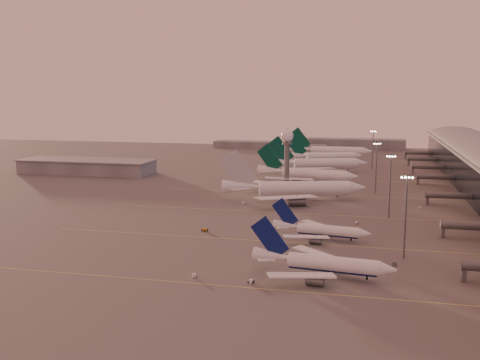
# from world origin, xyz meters

# --- Properties ---
(ground) EXTENTS (700.00, 700.00, 0.00)m
(ground) POSITION_xyz_m (0.00, 0.00, 0.00)
(ground) COLOR #5A5757
(ground) RESTS_ON ground
(taxiway_markings) EXTENTS (180.00, 185.25, 0.02)m
(taxiway_markings) POSITION_xyz_m (30.00, 56.00, 0.01)
(taxiway_markings) COLOR #F1DB55
(taxiway_markings) RESTS_ON ground
(hangar) EXTENTS (82.00, 27.00, 8.50)m
(hangar) POSITION_xyz_m (-120.00, 140.00, 4.32)
(hangar) COLOR slate
(hangar) RESTS_ON ground
(radar_tower) EXTENTS (6.40, 6.40, 31.10)m
(radar_tower) POSITION_xyz_m (5.00, 120.00, 20.95)
(radar_tower) COLOR #595C61
(radar_tower) RESTS_ON ground
(mast_a) EXTENTS (3.60, 0.56, 25.00)m
(mast_a) POSITION_xyz_m (58.00, 0.00, 13.74)
(mast_a) COLOR #595C61
(mast_a) RESTS_ON ground
(mast_b) EXTENTS (3.60, 0.56, 25.00)m
(mast_b) POSITION_xyz_m (55.00, 55.00, 13.74)
(mast_b) COLOR #595C61
(mast_b) RESTS_ON ground
(mast_c) EXTENTS (3.60, 0.56, 25.00)m
(mast_c) POSITION_xyz_m (50.00, 110.00, 13.74)
(mast_c) COLOR #595C61
(mast_c) RESTS_ON ground
(mast_d) EXTENTS (3.60, 0.56, 25.00)m
(mast_d) POSITION_xyz_m (48.00, 200.00, 13.74)
(mast_d) COLOR #595C61
(mast_d) RESTS_ON ground
(distant_horizon) EXTENTS (165.00, 37.50, 9.00)m
(distant_horizon) POSITION_xyz_m (2.62, 325.14, 3.89)
(distant_horizon) COLOR slate
(distant_horizon) RESTS_ON ground
(narrowbody_near) EXTENTS (39.08, 31.04, 15.29)m
(narrowbody_near) POSITION_xyz_m (36.18, -22.21, 3.10)
(narrowbody_near) COLOR white
(narrowbody_near) RESTS_ON ground
(narrowbody_mid) EXTENTS (33.53, 26.59, 13.15)m
(narrowbody_mid) POSITION_xyz_m (32.28, 16.37, 2.66)
(narrowbody_mid) COLOR white
(narrowbody_mid) RESTS_ON ground
(widebody_white) EXTENTS (64.78, 51.23, 23.32)m
(widebody_white) POSITION_xyz_m (14.31, 82.54, 4.04)
(widebody_white) COLOR white
(widebody_white) RESTS_ON ground
(greentail_a) EXTENTS (56.39, 45.13, 20.68)m
(greentail_a) POSITION_xyz_m (13.90, 133.89, 3.65)
(greentail_a) COLOR white
(greentail_a) RESTS_ON ground
(greentail_b) EXTENTS (60.46, 48.16, 22.52)m
(greentail_b) POSITION_xyz_m (15.92, 177.68, 3.98)
(greentail_b) COLOR white
(greentail_b) RESTS_ON ground
(greentail_c) EXTENTS (51.78, 41.13, 19.53)m
(greentail_c) POSITION_xyz_m (16.02, 225.61, 3.45)
(greentail_c) COLOR white
(greentail_c) RESTS_ON ground
(greentail_d) EXTENTS (62.49, 50.46, 22.70)m
(greentail_d) POSITION_xyz_m (17.65, 257.85, 4.01)
(greentail_d) COLOR white
(greentail_d) RESTS_ON ground
(gsv_truck_a) EXTENTS (5.47, 4.05, 2.10)m
(gsv_truck_a) POSITION_xyz_m (3.82, -30.40, 1.07)
(gsv_truck_a) COLOR white
(gsv_truck_a) RESTS_ON ground
(gsv_tug_near) EXTENTS (2.13, 3.36, 0.93)m
(gsv_tug_near) POSITION_xyz_m (18.99, -31.65, 0.48)
(gsv_tug_near) COLOR white
(gsv_tug_near) RESTS_ON ground
(gsv_catering_a) EXTENTS (5.73, 3.43, 4.39)m
(gsv_catering_a) POSITION_xyz_m (55.34, -7.77, 2.19)
(gsv_catering_a) COLOR #505255
(gsv_catering_a) RESTS_ON ground
(gsv_tug_mid) EXTENTS (4.35, 4.03, 1.07)m
(gsv_tug_mid) POSITION_xyz_m (-8.43, 17.77, 0.55)
(gsv_tug_mid) COLOR orange
(gsv_tug_mid) RESTS_ON ground
(gsv_truck_b) EXTENTS (5.16, 3.60, 1.97)m
(gsv_truck_b) POSITION_xyz_m (43.59, 41.23, 1.00)
(gsv_truck_b) COLOR white
(gsv_truck_b) RESTS_ON ground
(gsv_truck_c) EXTENTS (5.06, 3.92, 1.96)m
(gsv_truck_c) POSITION_xyz_m (-5.87, 69.27, 1.00)
(gsv_truck_c) COLOR white
(gsv_truck_c) RESTS_ON ground
(gsv_catering_b) EXTENTS (4.52, 2.54, 3.52)m
(gsv_catering_b) POSITION_xyz_m (68.48, 76.21, 1.76)
(gsv_catering_b) COLOR white
(gsv_catering_b) RESTS_ON ground
(gsv_tug_far) EXTENTS (4.39, 4.30, 1.10)m
(gsv_tug_far) POSITION_xyz_m (12.39, 93.26, 0.57)
(gsv_tug_far) COLOR white
(gsv_tug_far) RESTS_ON ground
(gsv_truck_d) EXTENTS (3.03, 5.71, 2.19)m
(gsv_truck_d) POSITION_xyz_m (-13.13, 121.19, 1.12)
(gsv_truck_d) COLOR white
(gsv_truck_d) RESTS_ON ground
(gsv_tug_hangar) EXTENTS (3.22, 2.06, 0.89)m
(gsv_tug_hangar) POSITION_xyz_m (36.49, 162.64, 0.46)
(gsv_tug_hangar) COLOR orange
(gsv_tug_hangar) RESTS_ON ground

